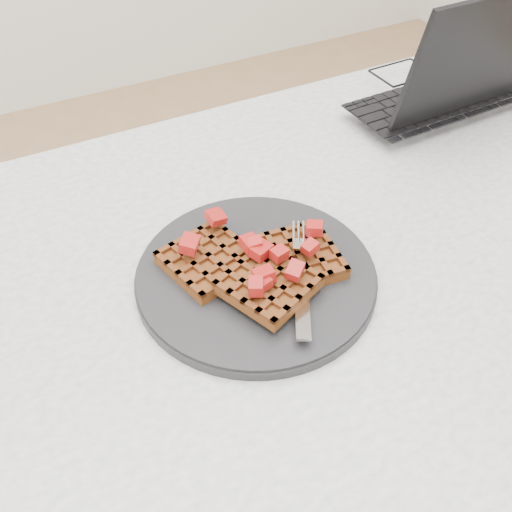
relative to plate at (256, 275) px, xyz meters
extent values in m
plane|color=tan|center=(0.06, 0.00, -0.76)|extent=(4.00, 4.00, 0.00)
cube|color=silver|center=(0.06, 0.00, -0.02)|extent=(1.20, 0.80, 0.03)
cube|color=silver|center=(0.61, 0.35, -0.40)|extent=(0.06, 0.06, 0.72)
cylinder|color=black|center=(0.00, 0.00, 0.00)|extent=(0.29, 0.29, 0.02)
imported|color=black|center=(0.46, 0.26, 0.00)|extent=(0.33, 0.22, 0.03)
cube|color=black|center=(0.47, 0.15, 0.12)|extent=(0.30, 0.06, 0.20)
camera|label=1|loc=(-0.22, -0.42, 0.49)|focal=40.00mm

